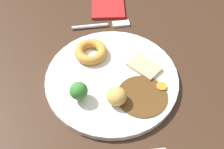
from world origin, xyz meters
TOP-DOWN VIEW (x-y plane):
  - dining_table at (0.00, 0.00)cm, footprint 120.00×84.00cm
  - dinner_plate at (0.15, 0.02)cm, footprint 29.50×29.50cm
  - gravy_pool at (6.12, 5.49)cm, footprint 10.68×10.68cm
  - meat_slice_main at (-1.50, 7.61)cm, footprint 8.33×7.96cm
  - yorkshire_pudding at (-7.30, -3.88)cm, footprint 7.69×7.69cm
  - roast_potato_left at (6.53, -0.40)cm, footprint 5.74×5.72cm
  - carrot_coin_front at (4.46, 10.08)cm, footprint 2.20×2.20cm
  - broccoli_floret at (4.58, -7.46)cm, footprint 3.77×3.77cm
  - fork at (-18.34, 0.34)cm, footprint 2.03×15.26cm
  - folded_napkin at (-26.27, 2.80)cm, footprint 11.94×10.18cm

SIDE VIEW (x-z plane):
  - dining_table at x=0.00cm, z-range 0.00..3.60cm
  - fork at x=-18.34cm, z-range 3.54..4.44cm
  - folded_napkin at x=-26.27cm, z-range 3.60..4.40cm
  - dinner_plate at x=0.15cm, z-range 3.60..5.00cm
  - gravy_pool at x=6.12cm, z-range 5.00..5.30cm
  - carrot_coin_front at x=4.46cm, z-range 5.00..5.62cm
  - meat_slice_main at x=-1.50cm, z-range 5.00..5.80cm
  - yorkshire_pudding at x=-7.30cm, z-range 5.00..7.17cm
  - roast_potato_left at x=6.53cm, z-range 5.00..8.58cm
  - broccoli_floret at x=4.58cm, z-range 5.25..9.72cm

